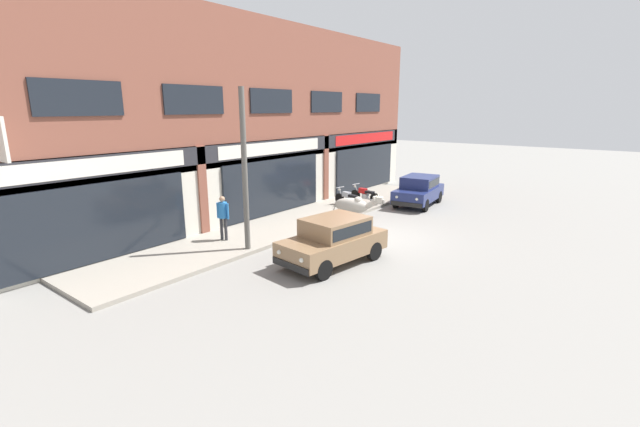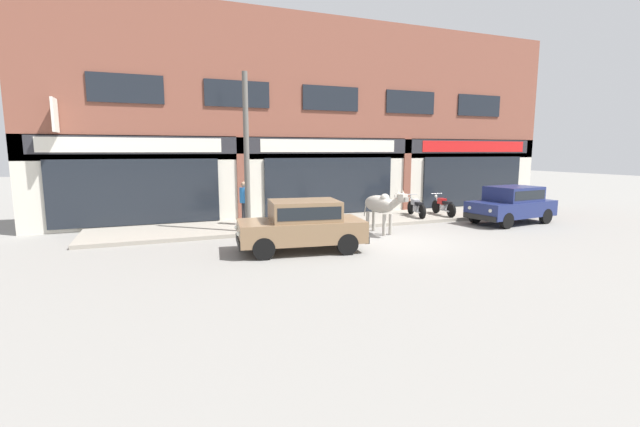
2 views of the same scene
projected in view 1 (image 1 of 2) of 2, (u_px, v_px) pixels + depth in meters
ground_plane at (375, 236)px, 16.19m from camera, size 90.00×90.00×0.00m
sidewalk at (300, 220)px, 18.37m from camera, size 19.00×3.04×0.13m
shop_building at (268, 126)px, 18.47m from camera, size 23.00×1.40×8.35m
cow at (354, 206)px, 16.68m from camera, size 0.83×2.13×1.61m
car_0 at (334, 238)px, 13.24m from camera, size 3.75×2.05×1.46m
car_1 at (419, 189)px, 21.21m from camera, size 3.74×2.02×1.46m
motorcycle_0 at (348, 199)px, 20.39m from camera, size 0.66×1.79×0.88m
motorcycle_1 at (365, 195)px, 21.30m from camera, size 0.56×1.81×0.88m
pedestrian at (223, 213)px, 15.12m from camera, size 0.32×0.49×1.60m
utility_pole at (245, 171)px, 13.77m from camera, size 0.18×0.18×5.26m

